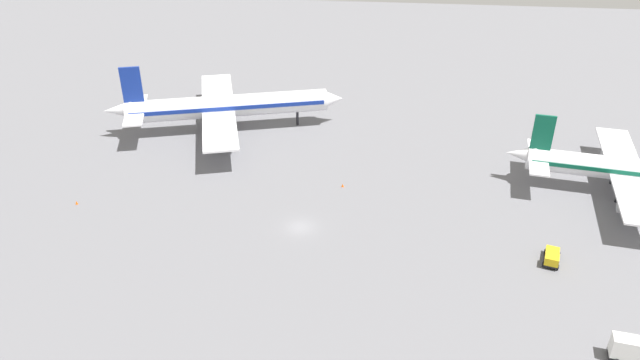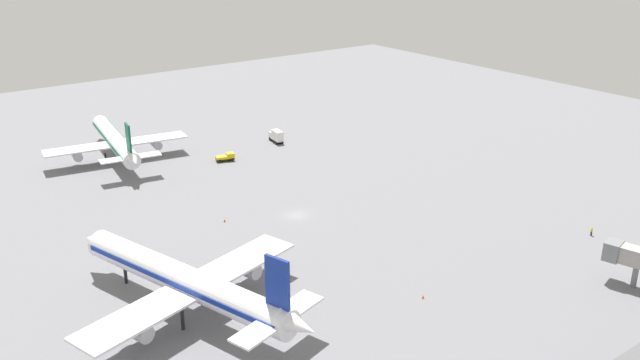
% 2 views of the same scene
% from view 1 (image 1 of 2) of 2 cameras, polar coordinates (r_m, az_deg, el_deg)
% --- Properties ---
extents(ground, '(288.00, 288.00, 0.00)m').
position_cam_1_polar(ground, '(95.20, -1.88, -4.44)').
color(ground, slate).
extents(airplane_at_gate, '(38.58, 47.13, 14.64)m').
position_cam_1_polar(airplane_at_gate, '(125.13, -8.87, 6.87)').
color(airplane_at_gate, white).
rests_on(airplane_at_gate, ground).
extents(airplane_taxiing, '(34.21, 42.31, 12.89)m').
position_cam_1_polar(airplane_taxiing, '(113.83, 27.48, 0.80)').
color(airplane_taxiing, white).
rests_on(airplane_taxiing, ground).
extents(pushback_tractor, '(4.75, 3.15, 1.90)m').
position_cam_1_polar(pushback_tractor, '(93.38, 20.95, -6.80)').
color(pushback_tractor, black).
rests_on(pushback_tractor, ground).
extents(catering_truck, '(2.91, 5.83, 3.30)m').
position_cam_1_polar(catering_truck, '(81.49, 27.42, -14.03)').
color(catering_truck, black).
rests_on(catering_truck, ground).
extents(safety_cone_near_gate, '(0.44, 0.44, 0.60)m').
position_cam_1_polar(safety_cone_near_gate, '(105.45, 2.14, -0.50)').
color(safety_cone_near_gate, '#EA590C').
rests_on(safety_cone_near_gate, ground).
extents(safety_cone_mid_apron, '(0.44, 0.44, 0.60)m').
position_cam_1_polar(safety_cone_mid_apron, '(108.38, -21.90, -1.99)').
color(safety_cone_mid_apron, '#EA590C').
rests_on(safety_cone_mid_apron, ground).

